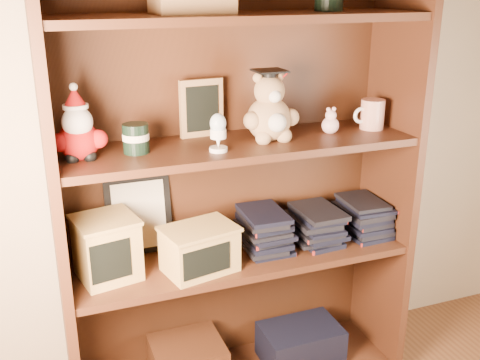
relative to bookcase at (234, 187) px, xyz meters
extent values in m
cube|color=tan|center=(0.17, 0.14, 0.47)|extent=(3.00, 0.04, 2.50)
cube|color=#422213|center=(-0.58, -0.05, 0.02)|extent=(0.03, 0.35, 1.60)
cube|color=#422213|center=(0.59, -0.05, 0.02)|extent=(0.03, 0.35, 1.60)
cube|color=#3E2010|center=(0.00, 0.11, 0.02)|extent=(1.20, 0.02, 1.60)
cube|color=#422213|center=(0.00, -0.05, 0.56)|extent=(1.14, 0.33, 0.02)
cube|color=black|center=(0.25, -0.05, -0.66)|extent=(0.30, 0.20, 0.14)
cube|color=#422213|center=(0.00, -0.05, -0.24)|extent=(1.14, 0.33, 0.02)
cube|color=#422213|center=(0.00, -0.05, 0.16)|extent=(1.14, 0.33, 0.02)
sphere|color=#A50F0F|center=(-0.50, -0.05, 0.22)|extent=(0.12, 0.12, 0.12)
sphere|color=#A50F0F|center=(-0.55, -0.07, 0.23)|extent=(0.05, 0.05, 0.05)
sphere|color=#A50F0F|center=(-0.44, -0.07, 0.23)|extent=(0.05, 0.05, 0.05)
sphere|color=black|center=(-0.52, -0.08, 0.18)|extent=(0.04, 0.04, 0.04)
sphere|color=black|center=(-0.47, -0.08, 0.18)|extent=(0.04, 0.04, 0.04)
sphere|color=white|center=(-0.50, -0.07, 0.28)|extent=(0.09, 0.09, 0.09)
sphere|color=#D8B293|center=(-0.50, -0.05, 0.30)|extent=(0.06, 0.06, 0.06)
cone|color=#A50F0F|center=(-0.50, -0.05, 0.35)|extent=(0.07, 0.07, 0.06)
sphere|color=white|center=(-0.50, -0.05, 0.38)|extent=(0.02, 0.02, 0.02)
cylinder|color=white|center=(-0.50, -0.05, 0.33)|extent=(0.07, 0.07, 0.01)
cylinder|color=black|center=(-0.33, -0.05, 0.22)|extent=(0.08, 0.08, 0.09)
cylinder|color=beige|center=(-0.33, -0.05, 0.22)|extent=(0.08, 0.08, 0.02)
cube|color=#9E7547|center=(-0.09, 0.06, 0.27)|extent=(0.15, 0.03, 0.19)
cube|color=black|center=(-0.09, 0.05, 0.27)|extent=(0.11, 0.01, 0.15)
cube|color=#9E7547|center=(-0.09, 0.10, 0.19)|extent=(0.07, 0.07, 0.01)
cylinder|color=white|center=(-0.10, -0.13, 0.18)|extent=(0.06, 0.06, 0.01)
cone|color=white|center=(-0.10, -0.13, 0.20)|extent=(0.02, 0.02, 0.04)
cylinder|color=white|center=(-0.10, -0.13, 0.23)|extent=(0.05, 0.05, 0.03)
ellipsoid|color=silver|center=(-0.10, -0.13, 0.26)|extent=(0.05, 0.05, 0.06)
sphere|color=tan|center=(0.10, -0.05, 0.24)|extent=(0.14, 0.14, 0.14)
sphere|color=white|center=(0.10, -0.11, 0.24)|extent=(0.06, 0.06, 0.06)
sphere|color=tan|center=(0.04, -0.07, 0.24)|extent=(0.06, 0.06, 0.06)
sphere|color=tan|center=(0.17, -0.07, 0.24)|extent=(0.06, 0.06, 0.06)
sphere|color=tan|center=(0.07, -0.09, 0.19)|extent=(0.05, 0.05, 0.05)
sphere|color=tan|center=(0.14, -0.09, 0.19)|extent=(0.05, 0.05, 0.05)
sphere|color=tan|center=(0.10, -0.05, 0.33)|extent=(0.10, 0.10, 0.10)
sphere|color=white|center=(0.10, -0.09, 0.32)|extent=(0.04, 0.04, 0.04)
sphere|color=tan|center=(0.07, -0.04, 0.37)|extent=(0.03, 0.03, 0.03)
sphere|color=tan|center=(0.14, -0.04, 0.37)|extent=(0.03, 0.03, 0.03)
cylinder|color=black|center=(0.10, -0.05, 0.38)|extent=(0.05, 0.05, 0.02)
cube|color=black|center=(0.10, -0.05, 0.39)|extent=(0.10, 0.10, 0.01)
cylinder|color=#A50F0F|center=(0.15, -0.07, 0.38)|extent=(0.00, 0.05, 0.03)
sphere|color=beige|center=(0.33, -0.05, 0.20)|extent=(0.06, 0.06, 0.06)
sphere|color=beige|center=(0.33, -0.05, 0.23)|extent=(0.04, 0.04, 0.04)
sphere|color=beige|center=(0.32, -0.05, 0.25)|extent=(0.01, 0.01, 0.01)
sphere|color=beige|center=(0.34, -0.05, 0.25)|extent=(0.01, 0.01, 0.01)
cylinder|color=silver|center=(0.50, -0.05, 0.22)|extent=(0.08, 0.08, 0.10)
torus|color=white|center=(0.45, -0.05, 0.22)|extent=(0.06, 0.01, 0.06)
cube|color=black|center=(-0.31, 0.09, -0.09)|extent=(0.22, 0.06, 0.28)
cube|color=beige|center=(-0.31, 0.08, -0.09)|extent=(0.18, 0.04, 0.23)
cube|color=tan|center=(-0.44, -0.05, -0.13)|extent=(0.21, 0.21, 0.19)
cube|color=black|center=(-0.44, -0.14, -0.13)|extent=(0.12, 0.03, 0.13)
cube|color=tan|center=(-0.44, -0.05, -0.03)|extent=(0.22, 0.22, 0.01)
cube|color=tan|center=(-0.16, -0.12, -0.16)|extent=(0.25, 0.20, 0.14)
cube|color=black|center=(-0.16, -0.19, -0.16)|extent=(0.16, 0.04, 0.09)
cube|color=tan|center=(-0.16, -0.12, -0.08)|extent=(0.26, 0.21, 0.01)
cube|color=black|center=(0.09, -0.05, -0.22)|extent=(0.14, 0.20, 0.02)
cube|color=black|center=(0.09, -0.05, -0.20)|extent=(0.14, 0.20, 0.02)
cube|color=black|center=(0.09, -0.05, -0.19)|extent=(0.14, 0.20, 0.02)
cube|color=black|center=(0.09, -0.05, -0.17)|extent=(0.14, 0.20, 0.02)
cube|color=black|center=(0.09, -0.05, -0.16)|extent=(0.14, 0.20, 0.02)
cube|color=black|center=(0.09, -0.05, -0.14)|extent=(0.14, 0.20, 0.02)
cube|color=black|center=(0.09, -0.05, -0.12)|extent=(0.14, 0.20, 0.02)
cube|color=black|center=(0.09, -0.05, -0.11)|extent=(0.14, 0.20, 0.02)
cube|color=black|center=(0.09, -0.05, -0.09)|extent=(0.14, 0.20, 0.02)
cube|color=black|center=(0.29, -0.05, -0.22)|extent=(0.14, 0.20, 0.02)
cube|color=black|center=(0.29, -0.05, -0.20)|extent=(0.14, 0.20, 0.02)
cube|color=black|center=(0.29, -0.05, -0.19)|extent=(0.14, 0.20, 0.02)
cube|color=black|center=(0.29, -0.05, -0.17)|extent=(0.14, 0.20, 0.02)
cube|color=black|center=(0.29, -0.05, -0.16)|extent=(0.14, 0.20, 0.02)
cube|color=black|center=(0.29, -0.05, -0.14)|extent=(0.14, 0.20, 0.02)
cube|color=black|center=(0.29, -0.05, -0.12)|extent=(0.14, 0.20, 0.02)
cube|color=black|center=(0.29, -0.05, -0.11)|extent=(0.14, 0.20, 0.02)
cube|color=black|center=(0.49, -0.05, -0.22)|extent=(0.14, 0.20, 0.02)
cube|color=black|center=(0.49, -0.05, -0.20)|extent=(0.14, 0.20, 0.02)
cube|color=black|center=(0.49, -0.05, -0.19)|extent=(0.14, 0.20, 0.02)
cube|color=black|center=(0.49, -0.05, -0.17)|extent=(0.14, 0.20, 0.02)
cube|color=black|center=(0.49, -0.05, -0.16)|extent=(0.14, 0.20, 0.02)
cube|color=black|center=(0.49, -0.05, -0.14)|extent=(0.14, 0.20, 0.02)
cube|color=black|center=(0.49, -0.05, -0.12)|extent=(0.14, 0.20, 0.02)
cube|color=black|center=(0.49, -0.05, -0.11)|extent=(0.14, 0.20, 0.02)
camera|label=1|loc=(-0.62, -1.68, 0.66)|focal=42.00mm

